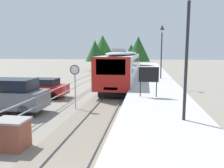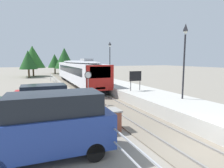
{
  "view_description": "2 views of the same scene",
  "coord_description": "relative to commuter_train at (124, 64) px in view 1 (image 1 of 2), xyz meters",
  "views": [
    {
      "loc": [
        2.46,
        -3.69,
        3.62
      ],
      "look_at": [
        0.4,
        10.22,
        1.6
      ],
      "focal_mm": 36.39,
      "sensor_mm": 36.0,
      "label": 1
    },
    {
      "loc": [
        -5.96,
        -5.3,
        3.74
      ],
      "look_at": [
        0.4,
        10.22,
        1.6
      ],
      "focal_mm": 30.57,
      "sensor_mm": 36.0,
      "label": 2
    }
  ],
  "objects": [
    {
      "name": "station_platform",
      "position": [
        3.25,
        -0.51,
        -1.7
      ],
      "size": [
        3.9,
        60.0,
        0.9
      ],
      "primitive_type": "cube",
      "color": "#B7B5AD",
      "rests_on": "ground"
    },
    {
      "name": "platform_lamp_near_end",
      "position": [
        4.02,
        -17.07,
        2.47
      ],
      "size": [
        0.34,
        0.34,
        5.35
      ],
      "color": "#232328",
      "rests_on": "station_platform"
    },
    {
      "name": "carpark_fence",
      "position": [
        -3.3,
        -10.51,
        -1.24
      ],
      "size": [
        0.06,
        36.06,
        1.25
      ],
      "color": "#9EA0A5",
      "rests_on": "ground"
    },
    {
      "name": "platform_lamp_mid_platform",
      "position": [
        4.02,
        -2.67,
        2.47
      ],
      "size": [
        0.34,
        0.34,
        5.35
      ],
      "color": "#232328",
      "rests_on": "station_platform"
    },
    {
      "name": "tree_behind_carpark",
      "position": [
        0.96,
        19.24,
        1.97
      ],
      "size": [
        4.77,
        4.77,
        6.57
      ],
      "color": "brown",
      "rests_on": "ground"
    },
    {
      "name": "ground_plane",
      "position": [
        -3.0,
        -0.51,
        -2.15
      ],
      "size": [
        160.0,
        160.0,
        0.0
      ],
      "primitive_type": "plane",
      "color": "gray"
    },
    {
      "name": "speed_limit_sign",
      "position": [
        -1.88,
        -12.68,
        -0.03
      ],
      "size": [
        0.61,
        0.1,
        2.81
      ],
      "color": "#9EA0A5",
      "rests_on": "ground"
    },
    {
      "name": "tree_behind_station_far",
      "position": [
        -6.97,
        15.86,
        1.58
      ],
      "size": [
        3.64,
        3.64,
        5.7
      ],
      "color": "brown",
      "rests_on": "ground"
    },
    {
      "name": "brick_utility_cabinet",
      "position": [
        -2.43,
        -18.73,
        -1.58
      ],
      "size": [
        1.21,
        0.99,
        1.13
      ],
      "color": "brown",
      "rests_on": "ground"
    },
    {
      "name": "tree_distant_centre",
      "position": [
        -6.11,
        18.97,
        2.24
      ],
      "size": [
        5.35,
        5.35,
        6.87
      ],
      "color": "brown",
      "rests_on": "ground"
    },
    {
      "name": "tree_distant_left",
      "position": [
        -0.78,
        24.8,
        1.28
      ],
      "size": [
        3.61,
        3.61,
        5.24
      ],
      "color": "brown",
      "rests_on": "ground"
    },
    {
      "name": "track_rails",
      "position": [
        0.0,
        -0.51,
        -2.12
      ],
      "size": [
        3.2,
        60.0,
        0.14
      ],
      "color": "slate",
      "rests_on": "ground"
    },
    {
      "name": "parked_suv_grey",
      "position": [
        -5.55,
        -14.12,
        -1.09
      ],
      "size": [
        4.6,
        1.91,
        2.04
      ],
      "color": "slate",
      "rests_on": "ground"
    },
    {
      "name": "platform_notice_board",
      "position": [
        2.66,
        -12.48,
        0.04
      ],
      "size": [
        1.2,
        0.08,
        1.8
      ],
      "color": "#232328",
      "rests_on": "station_platform"
    },
    {
      "name": "commuter_train",
      "position": [
        0.0,
        0.0,
        0.0
      ],
      "size": [
        2.82,
        20.81,
        3.74
      ],
      "color": "silver",
      "rests_on": "track_rails"
    },
    {
      "name": "parked_hatchback_red",
      "position": [
        -5.54,
        -9.58,
        -1.36
      ],
      "size": [
        4.0,
        1.76,
        1.53
      ],
      "color": "red",
      "rests_on": "ground"
    }
  ]
}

